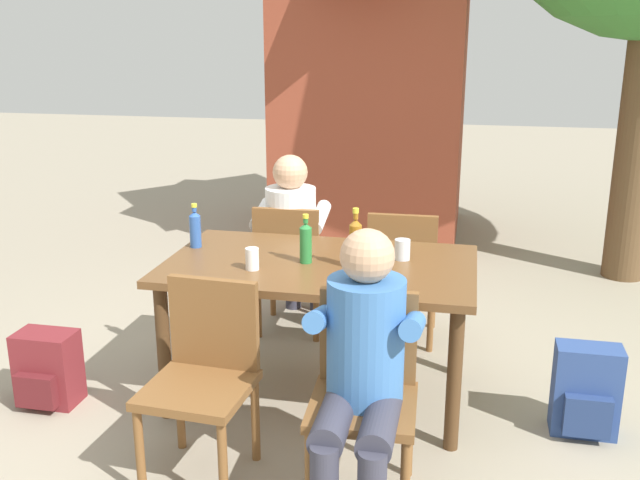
{
  "coord_description": "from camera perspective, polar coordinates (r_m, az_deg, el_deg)",
  "views": [
    {
      "loc": [
        0.74,
        -3.49,
        1.93
      ],
      "look_at": [
        0.0,
        0.0,
        0.88
      ],
      "focal_mm": 40.39,
      "sensor_mm": 36.0,
      "label": 1
    }
  ],
  "objects": [
    {
      "name": "cup_glass",
      "position": [
        3.81,
        6.54,
        -0.75
      ],
      "size": [
        0.08,
        0.08,
        0.11
      ],
      "primitive_type": "cylinder",
      "color": "silver",
      "rests_on": "dining_table"
    },
    {
      "name": "bottle_amber",
      "position": [
        3.63,
        2.82,
        -0.19
      ],
      "size": [
        0.06,
        0.06,
        0.31
      ],
      "color": "#996019",
      "rests_on": "dining_table"
    },
    {
      "name": "dining_table",
      "position": [
        3.78,
        0.0,
        -3.07
      ],
      "size": [
        1.61,
        0.95,
        0.76
      ],
      "color": "brown",
      "rests_on": "ground_plane"
    },
    {
      "name": "cup_white",
      "position": [
        3.64,
        -5.39,
        -1.5
      ],
      "size": [
        0.07,
        0.07,
        0.11
      ],
      "primitive_type": "cylinder",
      "color": "white",
      "rests_on": "dining_table"
    },
    {
      "name": "chair_far_right",
      "position": [
        4.52,
        6.56,
        -2.32
      ],
      "size": [
        0.45,
        0.45,
        0.87
      ],
      "color": "brown",
      "rests_on": "ground_plane"
    },
    {
      "name": "backpack_by_near_side",
      "position": [
        4.14,
        -20.81,
        -9.58
      ],
      "size": [
        0.31,
        0.26,
        0.4
      ],
      "color": "maroon",
      "rests_on": "ground_plane"
    },
    {
      "name": "chair_far_left",
      "position": [
        4.63,
        -2.36,
        -1.75
      ],
      "size": [
        0.45,
        0.45,
        0.87
      ],
      "color": "brown",
      "rests_on": "ground_plane"
    },
    {
      "name": "chair_near_left",
      "position": [
        3.26,
        -9.12,
        -10.06
      ],
      "size": [
        0.47,
        0.47,
        0.87
      ],
      "color": "brown",
      "rests_on": "ground_plane"
    },
    {
      "name": "person_in_plaid_shirt",
      "position": [
        2.92,
        3.39,
        -9.48
      ],
      "size": [
        0.47,
        0.61,
        1.18
      ],
      "color": "#3D70B2",
      "rests_on": "ground_plane"
    },
    {
      "name": "chair_near_right",
      "position": [
        3.09,
        3.58,
        -11.39
      ],
      "size": [
        0.46,
        0.46,
        0.87
      ],
      "color": "brown",
      "rests_on": "ground_plane"
    },
    {
      "name": "bottle_green",
      "position": [
        3.71,
        -1.14,
        -0.15
      ],
      "size": [
        0.06,
        0.06,
        0.26
      ],
      "color": "#287A38",
      "rests_on": "dining_table"
    },
    {
      "name": "person_in_white_shirt",
      "position": [
        4.69,
        -2.08,
        0.6
      ],
      "size": [
        0.47,
        0.61,
        1.18
      ],
      "color": "white",
      "rests_on": "ground_plane"
    },
    {
      "name": "backpack_by_far_side",
      "position": [
        3.82,
        20.32,
        -11.27
      ],
      "size": [
        0.31,
        0.23,
        0.46
      ],
      "color": "#2D4784",
      "rests_on": "ground_plane"
    },
    {
      "name": "bottle_blue",
      "position": [
        4.04,
        -9.86,
        0.91
      ],
      "size": [
        0.06,
        0.06,
        0.25
      ],
      "color": "#2D56A3",
      "rests_on": "dining_table"
    },
    {
      "name": "ground_plane",
      "position": [
        4.05,
        0.0,
        -12.03
      ],
      "size": [
        24.0,
        24.0,
        0.0
      ],
      "primitive_type": "plane",
      "color": "gray"
    },
    {
      "name": "brick_kiosk",
      "position": [
        6.86,
        4.48,
        12.77
      ],
      "size": [
        1.85,
        2.17,
        2.87
      ],
      "color": "brown",
      "rests_on": "ground_plane"
    }
  ]
}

